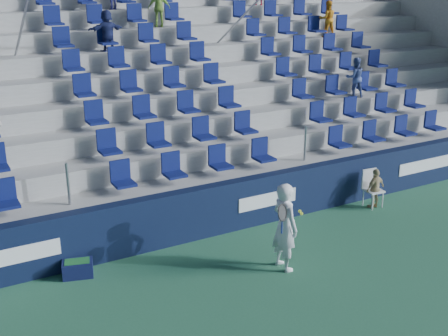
# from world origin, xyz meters

# --- Properties ---
(ground) EXTENTS (70.00, 70.00, 0.00)m
(ground) POSITION_xyz_m (0.00, 0.00, 0.00)
(ground) COLOR #2B6646
(ground) RESTS_ON ground
(sponsor_wall) EXTENTS (24.00, 0.32, 1.20)m
(sponsor_wall) POSITION_xyz_m (0.00, 3.15, 0.60)
(sponsor_wall) COLOR #0D1732
(sponsor_wall) RESTS_ON ground
(grandstand) EXTENTS (24.00, 8.17, 6.63)m
(grandstand) POSITION_xyz_m (-0.00, 8.24, 2.14)
(grandstand) COLOR #A7A7A2
(grandstand) RESTS_ON ground
(tennis_player) EXTENTS (0.69, 0.69, 1.84)m
(tennis_player) POSITION_xyz_m (0.61, 1.03, 0.92)
(tennis_player) COLOR silver
(tennis_player) RESTS_ON ground
(line_judge_chair) EXTENTS (0.46, 0.48, 0.98)m
(line_judge_chair) POSITION_xyz_m (4.46, 2.65, 0.56)
(line_judge_chair) COLOR white
(line_judge_chair) RESTS_ON ground
(line_judge) EXTENTS (0.64, 0.32, 1.05)m
(line_judge) POSITION_xyz_m (4.46, 2.50, 0.52)
(line_judge) COLOR tan
(line_judge) RESTS_ON ground
(ball_bin) EXTENTS (0.67, 0.53, 0.33)m
(ball_bin) POSITION_xyz_m (-3.16, 2.75, 0.18)
(ball_bin) COLOR #11163E
(ball_bin) RESTS_ON ground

